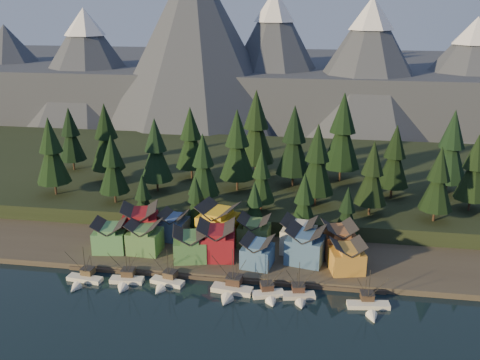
% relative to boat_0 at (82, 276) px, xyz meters
% --- Properties ---
extents(ground, '(500.00, 500.00, 0.00)m').
position_rel_boat_0_xyz_m(ground, '(33.79, -8.92, -1.87)').
color(ground, black).
rests_on(ground, ground).
extents(shore_strip, '(400.00, 50.00, 1.50)m').
position_rel_boat_0_xyz_m(shore_strip, '(33.79, 31.08, -1.12)').
color(shore_strip, '#3D362C').
rests_on(shore_strip, ground).
extents(hillside, '(420.00, 100.00, 6.00)m').
position_rel_boat_0_xyz_m(hillside, '(33.79, 81.08, 1.13)').
color(hillside, black).
rests_on(hillside, ground).
extents(dock, '(80.00, 4.00, 1.00)m').
position_rel_boat_0_xyz_m(dock, '(33.79, 7.58, -1.37)').
color(dock, '#4B4235').
rests_on(dock, ground).
extents(mountain_ridge, '(560.00, 190.00, 90.00)m').
position_rel_boat_0_xyz_m(mountain_ridge, '(29.59, 204.67, 24.18)').
color(mountain_ridge, '#4A515F').
rests_on(mountain_ridge, ground).
extents(boat_0, '(9.37, 10.03, 10.11)m').
position_rel_boat_0_xyz_m(boat_0, '(0.00, 0.00, 0.00)').
color(boat_0, silver).
rests_on(boat_0, ground).
extents(boat_1, '(8.60, 9.27, 10.62)m').
position_rel_boat_0_xyz_m(boat_1, '(10.80, 1.02, 0.23)').
color(boat_1, silver).
rests_on(boat_1, ground).
extents(boat_2, '(9.00, 9.46, 10.30)m').
position_rel_boat_0_xyz_m(boat_2, '(20.74, 1.77, 0.11)').
color(boat_2, white).
rests_on(boat_2, ground).
extents(boat_3, '(10.42, 11.12, 12.28)m').
position_rel_boat_0_xyz_m(boat_3, '(37.22, 0.28, 0.51)').
color(boat_3, beige).
rests_on(boat_3, ground).
extents(boat_4, '(8.16, 8.70, 10.12)m').
position_rel_boat_0_xyz_m(boat_4, '(46.35, 0.06, 0.17)').
color(boat_4, white).
rests_on(boat_4, ground).
extents(boat_5, '(8.18, 8.69, 10.01)m').
position_rel_boat_0_xyz_m(boat_5, '(53.47, 0.43, 0.12)').
color(boat_5, beige).
rests_on(boat_5, ground).
extents(boat_6, '(10.11, 10.81, 10.14)m').
position_rel_boat_0_xyz_m(boat_6, '(69.32, -1.51, -0.06)').
color(boat_6, white).
rests_on(boat_6, ground).
extents(house_front_0, '(9.55, 9.14, 8.55)m').
position_rel_boat_0_xyz_m(house_front_0, '(1.37, 15.55, 4.12)').
color(house_front_0, '#49884E').
rests_on(house_front_0, shore_strip).
extents(house_front_1, '(8.79, 8.47, 8.74)m').
position_rel_boat_0_xyz_m(house_front_1, '(10.93, 16.13, 4.22)').
color(house_front_1, '#45733E').
rests_on(house_front_1, shore_strip).
extents(house_front_2, '(10.31, 10.36, 8.32)m').
position_rel_boat_0_xyz_m(house_front_2, '(23.99, 13.93, 4.00)').
color(house_front_2, '#477D43').
rests_on(house_front_2, shore_strip).
extents(house_front_3, '(10.63, 10.24, 9.75)m').
position_rel_boat_0_xyz_m(house_front_3, '(30.74, 15.75, 4.75)').
color(house_front_3, maroon).
rests_on(house_front_3, shore_strip).
extents(house_front_4, '(8.58, 9.07, 7.62)m').
position_rel_boat_0_xyz_m(house_front_4, '(41.98, 12.97, 3.63)').
color(house_front_4, '#3E6492').
rests_on(house_front_4, shore_strip).
extents(house_front_5, '(10.83, 10.18, 9.74)m').
position_rel_boat_0_xyz_m(house_front_5, '(54.00, 16.78, 4.74)').
color(house_front_5, '#395D89').
rests_on(house_front_5, shore_strip).
extents(house_front_6, '(9.69, 9.37, 8.10)m').
position_rel_boat_0_xyz_m(house_front_6, '(64.53, 13.46, 3.89)').
color(house_front_6, '#C28831').
rests_on(house_front_6, shore_strip).
extents(house_back_0, '(11.65, 11.36, 10.62)m').
position_rel_boat_0_xyz_m(house_back_0, '(7.54, 22.58, 5.20)').
color(house_back_0, maroon).
rests_on(house_back_0, shore_strip).
extents(house_back_1, '(8.08, 8.16, 8.24)m').
position_rel_boat_0_xyz_m(house_back_1, '(16.64, 25.25, 3.96)').
color(house_back_1, '#3C568D').
rests_on(house_back_1, shore_strip).
extents(house_back_2, '(12.38, 11.78, 10.97)m').
position_rel_boat_0_xyz_m(house_back_2, '(29.22, 26.09, 5.39)').
color(house_back_2, gold).
rests_on(house_back_2, shore_strip).
extents(house_back_3, '(8.91, 8.05, 8.57)m').
position_rel_boat_0_xyz_m(house_back_3, '(39.61, 24.55, 4.13)').
color(house_back_3, '#496F3C').
rests_on(house_back_3, shore_strip).
extents(house_back_4, '(10.02, 9.73, 9.53)m').
position_rel_boat_0_xyz_m(house_back_4, '(52.02, 22.44, 4.63)').
color(house_back_4, beige).
rests_on(house_back_4, shore_strip).
extents(house_back_5, '(9.96, 10.04, 9.23)m').
position_rel_boat_0_xyz_m(house_back_5, '(62.57, 21.83, 4.47)').
color(house_back_5, '#935A34').
rests_on(house_back_5, shore_strip).
extents(tree_hill_0, '(11.04, 11.04, 25.71)m').
position_rel_boat_0_xyz_m(tree_hill_0, '(-28.21, 43.08, 18.18)').
color(tree_hill_0, '#332319').
rests_on(tree_hill_0, hillside).
extents(tree_hill_1, '(11.77, 11.77, 27.42)m').
position_rel_boat_0_xyz_m(tree_hill_1, '(-16.21, 59.08, 19.12)').
color(tree_hill_1, '#332319').
rests_on(tree_hill_1, hillside).
extents(tree_hill_2, '(9.40, 9.40, 21.89)m').
position_rel_boat_0_xyz_m(tree_hill_2, '(-6.21, 39.08, 16.09)').
color(tree_hill_2, '#332319').
rests_on(tree_hill_2, hillside).
extents(tree_hill_3, '(10.67, 10.67, 24.85)m').
position_rel_boat_0_xyz_m(tree_hill_3, '(3.79, 51.08, 17.71)').
color(tree_hill_3, '#332319').
rests_on(tree_hill_3, hillside).
extents(tree_hill_4, '(11.06, 11.06, 25.77)m').
position_rel_boat_0_xyz_m(tree_hill_4, '(11.79, 66.08, 18.21)').
color(tree_hill_4, '#332319').
rests_on(tree_hill_4, hillside).
extents(tree_hill_5, '(9.83, 9.83, 22.91)m').
position_rel_boat_0_xyz_m(tree_hill_5, '(21.79, 41.08, 16.65)').
color(tree_hill_5, '#332319').
rests_on(tree_hill_5, hillside).
extents(tree_hill_6, '(11.80, 11.80, 27.48)m').
position_rel_boat_0_xyz_m(tree_hill_6, '(29.79, 56.08, 19.15)').
color(tree_hill_6, '#332319').
rests_on(tree_hill_6, hillside).
extents(tree_hill_7, '(8.29, 8.29, 19.32)m').
position_rel_boat_0_xyz_m(tree_hill_7, '(39.79, 39.08, 14.68)').
color(tree_hill_7, '#332319').
rests_on(tree_hill_7, hillside).
extents(tree_hill_8, '(12.01, 12.01, 27.99)m').
position_rel_boat_0_xyz_m(tree_hill_8, '(47.79, 63.08, 19.43)').
color(tree_hill_8, '#332319').
rests_on(tree_hill_8, hillside).
extents(tree_hill_9, '(11.14, 11.14, 25.95)m').
position_rel_boat_0_xyz_m(tree_hill_9, '(55.79, 46.08, 18.31)').
color(tree_hill_9, '#332319').
rests_on(tree_hill_9, hillside).
extents(tree_hill_10, '(13.43, 13.43, 31.29)m').
position_rel_boat_0_xyz_m(tree_hill_10, '(63.79, 71.08, 21.24)').
color(tree_hill_10, '#332319').
rests_on(tree_hill_10, hillside).
extents(tree_hill_11, '(9.69, 9.69, 22.56)m').
position_rel_boat_0_xyz_m(tree_hill_11, '(71.79, 41.08, 16.46)').
color(tree_hill_11, '#332319').
rests_on(tree_hill_11, hillside).
extents(tree_hill_12, '(10.28, 10.28, 23.95)m').
position_rel_boat_0_xyz_m(tree_hill_12, '(79.79, 57.08, 17.22)').
color(tree_hill_12, '#332319').
rests_on(tree_hill_12, hillside).
extents(tree_hill_13, '(9.54, 9.54, 22.23)m').
position_rel_boat_0_xyz_m(tree_hill_13, '(89.79, 39.08, 16.28)').
color(tree_hill_13, '#332319').
rests_on(tree_hill_13, hillside).
extents(tree_hill_14, '(12.02, 12.02, 28.01)m').
position_rel_boat_0_xyz_m(tree_hill_14, '(97.79, 63.08, 19.44)').
color(tree_hill_14, '#332319').
rests_on(tree_hill_14, hillside).
extents(tree_hill_15, '(13.32, 13.32, 31.04)m').
position_rel_boat_0_xyz_m(tree_hill_15, '(33.79, 73.08, 21.10)').
color(tree_hill_15, '#332319').
rests_on(tree_hill_15, hillside).
extents(tree_hill_16, '(10.11, 10.11, 23.56)m').
position_rel_boat_0_xyz_m(tree_hill_16, '(-34.21, 69.08, 17.00)').
color(tree_hill_16, '#332319').
rests_on(tree_hill_16, hillside).
extents(tree_hill_17, '(10.18, 10.18, 23.71)m').
position_rel_boat_0_xyz_m(tree_hill_17, '(101.79, 49.08, 17.09)').
color(tree_hill_17, '#332319').
rests_on(tree_hill_17, hillside).
extents(tree_shore_0, '(7.26, 7.26, 16.92)m').
position_rel_boat_0_xyz_m(tree_shore_0, '(5.79, 31.08, 8.87)').
color(tree_shore_0, '#332319').
rests_on(tree_shore_0, shore_strip).
extents(tree_shore_1, '(7.31, 7.31, 17.04)m').
position_rel_boat_0_xyz_m(tree_shore_1, '(21.79, 31.08, 8.93)').
color(tree_shore_1, '#332319').
rests_on(tree_shore_1, shore_strip).
extents(tree_shore_2, '(7.09, 7.09, 16.51)m').
position_rel_boat_0_xyz_m(tree_shore_2, '(38.79, 31.08, 8.65)').
color(tree_shore_2, '#332319').
rests_on(tree_shore_2, shore_strip).
extents(tree_shore_3, '(8.53, 8.53, 19.87)m').
position_rel_boat_0_xyz_m(tree_shore_3, '(52.79, 31.08, 10.49)').
color(tree_shore_3, '#332319').
rests_on(tree_shore_3, shore_strip).
extents(tree_shore_4, '(7.02, 7.02, 16.35)m').
position_rel_boat_0_xyz_m(tree_shore_4, '(64.79, 31.08, 8.56)').
color(tree_shore_4, '#332319').
rests_on(tree_shore_4, shore_strip).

